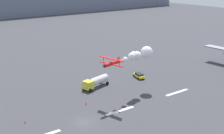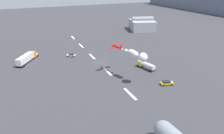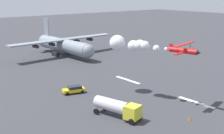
# 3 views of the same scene
# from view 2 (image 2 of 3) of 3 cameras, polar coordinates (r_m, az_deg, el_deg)

# --- Properties ---
(ground_plane) EXTENTS (440.00, 440.00, 0.00)m
(ground_plane) POSITION_cam_2_polar(r_m,az_deg,el_deg) (90.24, -3.73, 1.08)
(ground_plane) COLOR #38383D
(ground_plane) RESTS_ON ground
(runway_stripe_0) EXTENTS (8.00, 0.90, 0.01)m
(runway_stripe_0) POSITION_cam_2_polar(r_m,az_deg,el_deg) (134.28, -11.14, 8.29)
(runway_stripe_0) COLOR white
(runway_stripe_0) RESTS_ON ground
(runway_stripe_1) EXTENTS (8.00, 0.90, 0.01)m
(runway_stripe_1) POSITION_cam_2_polar(r_m,az_deg,el_deg) (116.26, -8.83, 6.08)
(runway_stripe_1) COLOR white
(runway_stripe_1) RESTS_ON ground
(runway_stripe_2) EXTENTS (8.00, 0.90, 0.01)m
(runway_stripe_2) POSITION_cam_2_polar(r_m,az_deg,el_deg) (98.73, -5.72, 3.04)
(runway_stripe_2) COLOR white
(runway_stripe_2) RESTS_ON ground
(runway_stripe_3) EXTENTS (8.00, 0.90, 0.01)m
(runway_stripe_3) POSITION_cam_2_polar(r_m,az_deg,el_deg) (82.01, -1.33, -1.28)
(runway_stripe_3) COLOR white
(runway_stripe_3) RESTS_ON ground
(runway_stripe_4) EXTENTS (8.00, 0.90, 0.01)m
(runway_stripe_4) POSITION_cam_2_polar(r_m,az_deg,el_deg) (66.70, 5.22, -7.66)
(runway_stripe_4) COLOR white
(runway_stripe_4) RESTS_ON ground
(stunt_biplane_red) EXTENTS (18.80, 8.33, 3.21)m
(stunt_biplane_red) POSITION_cam_2_polar(r_m,az_deg,el_deg) (71.69, 6.81, 3.64)
(stunt_biplane_red) COLOR red
(semi_truck_orange) EXTENTS (14.27, 10.34, 3.70)m
(semi_truck_orange) POSITION_cam_2_polar(r_m,az_deg,el_deg) (98.41, -23.18, 2.44)
(semi_truck_orange) COLOR silver
(semi_truck_orange) RESTS_ON ground
(fuel_tanker_truck) EXTENTS (8.79, 4.64, 2.90)m
(fuel_tanker_truck) POSITION_cam_2_polar(r_m,az_deg,el_deg) (85.01, 9.73, 0.58)
(fuel_tanker_truck) COLOR yellow
(fuel_tanker_truck) RESTS_ON ground
(followme_car_yellow) EXTENTS (3.66, 4.40, 1.52)m
(followme_car_yellow) POSITION_cam_2_polar(r_m,az_deg,el_deg) (99.77, -11.55, 3.39)
(followme_car_yellow) COLOR white
(followme_car_yellow) RESTS_ON ground
(airport_staff_sedan) EXTENTS (2.92, 4.80, 1.52)m
(airport_staff_sedan) POSITION_cam_2_polar(r_m,az_deg,el_deg) (74.13, 15.39, -4.36)
(airport_staff_sedan) COLOR yellow
(airport_staff_sedan) RESTS_ON ground
(hangar_building) EXTENTS (22.68, 21.57, 9.88)m
(hangar_building) POSITION_cam_2_polar(r_m,az_deg,el_deg) (153.68, 8.62, 11.91)
(hangar_building) COLOR #9EA3AD
(hangar_building) RESTS_ON ground
(traffic_cone_near) EXTENTS (0.44, 0.44, 0.75)m
(traffic_cone_near) POSITION_cam_2_polar(r_m,az_deg,el_deg) (101.27, -2.02, 3.91)
(traffic_cone_near) COLOR orange
(traffic_cone_near) RESTS_ON ground
(traffic_cone_far) EXTENTS (0.44, 0.44, 0.75)m
(traffic_cone_far) POSITION_cam_2_polar(r_m,az_deg,el_deg) (88.32, 2.16, 0.86)
(traffic_cone_far) COLOR orange
(traffic_cone_far) RESTS_ON ground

